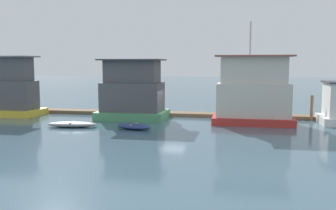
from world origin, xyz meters
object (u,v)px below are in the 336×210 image
object	(u,v)px
mooring_post_near_right	(148,105)
houseboat_red	(253,93)
dinghy_grey	(72,124)
dinghy_navy	(134,126)
houseboat_yellow	(9,90)
mooring_post_far_left	(312,108)
houseboat_green	(133,92)

from	to	relation	value
mooring_post_near_right	houseboat_red	bearing A→B (deg)	-14.15
houseboat_red	dinghy_grey	distance (m)	14.31
dinghy_navy	mooring_post_near_right	distance (m)	6.69
dinghy_navy	houseboat_yellow	bearing A→B (deg)	159.37
dinghy_grey	mooring_post_near_right	xyz separation A→B (m)	(4.31, 6.51, 0.84)
houseboat_yellow	mooring_post_near_right	bearing A→B (deg)	7.12
houseboat_red	mooring_post_far_left	world-z (taller)	houseboat_red
mooring_post_near_right	dinghy_grey	bearing A→B (deg)	-123.53
dinghy_grey	mooring_post_far_left	world-z (taller)	mooring_post_far_left
houseboat_green	houseboat_red	xyz separation A→B (m)	(10.17, -0.85, 0.16)
houseboat_red	dinghy_grey	world-z (taller)	houseboat_red
houseboat_yellow	dinghy_navy	xyz separation A→B (m)	(13.33, -5.02, -2.09)
houseboat_green	mooring_post_near_right	bearing A→B (deg)	56.24
houseboat_red	mooring_post_far_left	distance (m)	5.59
houseboat_green	mooring_post_far_left	xyz separation A→B (m)	(15.07, 1.47, -1.20)
houseboat_red	mooring_post_far_left	size ratio (longest dim) A/B	3.73
houseboat_green	houseboat_red	bearing A→B (deg)	-4.76
dinghy_grey	dinghy_navy	size ratio (longest dim) A/B	1.29
houseboat_yellow	mooring_post_far_left	world-z (taller)	houseboat_yellow
mooring_post_near_right	mooring_post_far_left	world-z (taller)	mooring_post_far_left
houseboat_yellow	dinghy_grey	world-z (taller)	houseboat_yellow
houseboat_red	mooring_post_far_left	xyz separation A→B (m)	(4.90, 2.32, -1.36)
houseboat_red	mooring_post_near_right	xyz separation A→B (m)	(-9.19, 2.32, -1.39)
houseboat_yellow	dinghy_navy	size ratio (longest dim) A/B	1.95
dinghy_navy	mooring_post_near_right	xyz separation A→B (m)	(-0.54, 6.61, 0.84)
houseboat_green	houseboat_red	distance (m)	10.20
houseboat_yellow	houseboat_green	bearing A→B (deg)	0.62
dinghy_navy	mooring_post_far_left	world-z (taller)	mooring_post_far_left
houseboat_green	mooring_post_far_left	bearing A→B (deg)	5.57
mooring_post_near_right	mooring_post_far_left	size ratio (longest dim) A/B	0.97
dinghy_grey	mooring_post_near_right	distance (m)	7.86
houseboat_green	mooring_post_near_right	distance (m)	2.15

